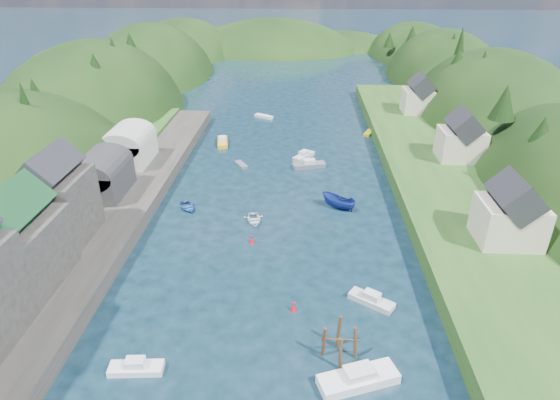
{
  "coord_description": "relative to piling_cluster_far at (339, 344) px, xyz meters",
  "views": [
    {
      "loc": [
        2.7,
        -26.57,
        32.01
      ],
      "look_at": [
        0.0,
        28.0,
        4.0
      ],
      "focal_mm": 30.0,
      "sensor_mm": 36.0,
      "label": 1
    }
  ],
  "objects": [
    {
      "name": "ground",
      "position": [
        -6.47,
        45.04,
        -1.41
      ],
      "size": [
        600.0,
        600.0,
        0.0
      ],
      "primitive_type": "plane",
      "color": "black",
      "rests_on": "ground"
    },
    {
      "name": "hillside_left",
      "position": [
        -51.47,
        70.04,
        -9.44
      ],
      "size": [
        44.0,
        245.56,
        52.0
      ],
      "color": "black",
      "rests_on": "ground"
    },
    {
      "name": "hillside_right",
      "position": [
        38.53,
        70.04,
        -8.82
      ],
      "size": [
        36.0,
        245.56,
        48.0
      ],
      "color": "black",
      "rests_on": "ground"
    },
    {
      "name": "far_hills",
      "position": [
        -5.25,
        169.04,
        -12.21
      ],
      "size": [
        103.0,
        68.0,
        44.0
      ],
      "color": "black",
      "rests_on": "ground"
    },
    {
      "name": "hill_trees",
      "position": [
        -7.43,
        60.99,
        9.67
      ],
      "size": [
        90.25,
        151.52,
        12.93
      ],
      "color": "black",
      "rests_on": "ground"
    },
    {
      "name": "quay_left",
      "position": [
        -30.47,
        15.04,
        -0.41
      ],
      "size": [
        12.0,
        110.0,
        2.0
      ],
      "primitive_type": "cube",
      "color": "#2D2B28",
      "rests_on": "ground"
    },
    {
      "name": "terrace_left_grass",
      "position": [
        -37.47,
        15.04,
        -0.16
      ],
      "size": [
        12.0,
        110.0,
        2.5
      ],
      "primitive_type": "cube",
      "color": "#234719",
      "rests_on": "ground"
    },
    {
      "name": "boat_sheds",
      "position": [
        -32.47,
        34.04,
        3.86
      ],
      "size": [
        7.0,
        21.0,
        7.5
      ],
      "color": "#2D2D30",
      "rests_on": "quay_left"
    },
    {
      "name": "terrace_right",
      "position": [
        18.53,
        35.04,
        -0.21
      ],
      "size": [
        16.0,
        120.0,
        2.4
      ],
      "primitive_type": "cube",
      "color": "#234719",
      "rests_on": "ground"
    },
    {
      "name": "right_bank_cottages",
      "position": [
        21.53,
        43.37,
        4.44
      ],
      "size": [
        9.0,
        59.24,
        8.41
      ],
      "color": "beige",
      "rests_on": "terrace_right"
    },
    {
      "name": "piling_cluster_far",
      "position": [
        0.0,
        0.0,
        0.0
      ],
      "size": [
        3.39,
        3.14,
        3.95
      ],
      "color": "#382314",
      "rests_on": "ground"
    },
    {
      "name": "channel_buoy_near",
      "position": [
        -4.22,
        6.03,
        -0.93
      ],
      "size": [
        0.7,
        0.7,
        1.1
      ],
      "color": "#AF0E17",
      "rests_on": "ground"
    },
    {
      "name": "channel_buoy_far",
      "position": [
        -9.85,
        18.68,
        -0.93
      ],
      "size": [
        0.7,
        0.7,
        1.1
      ],
      "color": "#AF0E17",
      "rests_on": "ground"
    },
    {
      "name": "moored_boats",
      "position": [
        -8.3,
        15.07,
        -0.76
      ],
      "size": [
        33.54,
        94.7,
        2.39
      ],
      "color": "#1A4994",
      "rests_on": "ground"
    }
  ]
}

